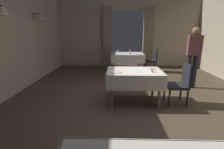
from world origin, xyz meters
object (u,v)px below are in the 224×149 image
(plate_mid_b, at_px, (116,72))
(dining_table_mid, at_px, (134,75))
(chair_mid_right, at_px, (180,82))
(glass_mid_a, at_px, (152,70))
(plate_mid_c, at_px, (152,69))
(flower_vase_far, at_px, (130,52))
(dining_table_far, at_px, (127,56))
(plate_far_b, at_px, (139,54))
(person_waiter_by_doorway, at_px, (194,53))
(chair_far_right, at_px, (152,59))
(glass_far_c, at_px, (118,51))

(plate_mid_b, bearing_deg, dining_table_mid, 22.56)
(chair_mid_right, relative_size, glass_mid_a, 10.67)
(plate_mid_b, height_order, plate_mid_c, same)
(flower_vase_far, bearing_deg, dining_table_far, 104.53)
(chair_mid_right, xyz_separation_m, plate_far_b, (-0.58, 2.71, 0.24))
(chair_mid_right, bearing_deg, person_waiter_by_doorway, 57.80)
(dining_table_mid, bearing_deg, plate_mid_b, -157.44)
(person_waiter_by_doorway, bearing_deg, chair_mid_right, -122.20)
(dining_table_far, height_order, chair_far_right, chair_far_right)
(dining_table_mid, relative_size, plate_far_b, 6.11)
(glass_mid_a, distance_m, plate_far_b, 2.73)
(dining_table_mid, distance_m, chair_far_right, 3.18)
(plate_mid_b, bearing_deg, dining_table_far, 82.20)
(plate_mid_b, distance_m, plate_far_b, 2.91)
(glass_mid_a, bearing_deg, chair_far_right, 77.76)
(dining_table_mid, xyz_separation_m, flower_vase_far, (0.08, 2.62, 0.21))
(dining_table_mid, relative_size, dining_table_far, 0.98)
(plate_mid_c, distance_m, flower_vase_far, 2.46)
(dining_table_far, distance_m, chair_far_right, 1.03)
(dining_table_far, relative_size, plate_mid_c, 5.85)
(glass_mid_a, bearing_deg, plate_mid_c, 77.11)
(plate_far_b, bearing_deg, chair_mid_right, -77.95)
(glass_mid_a, relative_size, glass_far_c, 1.02)
(chair_far_right, relative_size, plate_far_b, 4.58)
(chair_mid_right, bearing_deg, glass_far_c, 112.77)
(plate_mid_b, height_order, person_waiter_by_doorway, person_waiter_by_doorway)
(dining_table_far, bearing_deg, plate_far_b, -34.84)
(person_waiter_by_doorway, bearing_deg, dining_table_mid, -148.47)
(chair_far_right, distance_m, plate_mid_c, 2.90)
(dining_table_far, distance_m, flower_vase_far, 0.36)
(flower_vase_far, xyz_separation_m, glass_far_c, (-0.46, 0.57, -0.05))
(dining_table_far, bearing_deg, plate_mid_b, -97.80)
(plate_mid_b, height_order, flower_vase_far, flower_vase_far)
(plate_far_b, height_order, glass_far_c, glass_far_c)
(dining_table_mid, xyz_separation_m, dining_table_far, (0.01, 2.90, 0.00))
(chair_mid_right, bearing_deg, flower_vase_far, 108.70)
(person_waiter_by_doorway, bearing_deg, flower_vase_far, 136.87)
(dining_table_mid, height_order, plate_far_b, plate_far_b)
(dining_table_far, height_order, person_waiter_by_doorway, person_waiter_by_doorway)
(dining_table_mid, distance_m, person_waiter_by_doorway, 2.08)
(dining_table_far, xyz_separation_m, glass_far_c, (-0.39, 0.28, 0.15))
(plate_mid_c, xyz_separation_m, person_waiter_by_doorway, (1.32, 0.89, 0.27))
(dining_table_mid, height_order, plate_mid_b, plate_mid_b)
(dining_table_mid, xyz_separation_m, glass_mid_a, (0.35, -0.12, 0.15))
(chair_mid_right, height_order, chair_far_right, same)
(glass_mid_a, bearing_deg, flower_vase_far, 95.60)
(glass_far_c, relative_size, person_waiter_by_doorway, 0.05)
(dining_table_mid, distance_m, plate_far_b, 2.65)
(chair_far_right, height_order, person_waiter_by_doorway, person_waiter_by_doorway)
(glass_mid_a, xyz_separation_m, flower_vase_far, (-0.27, 2.74, 0.05))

